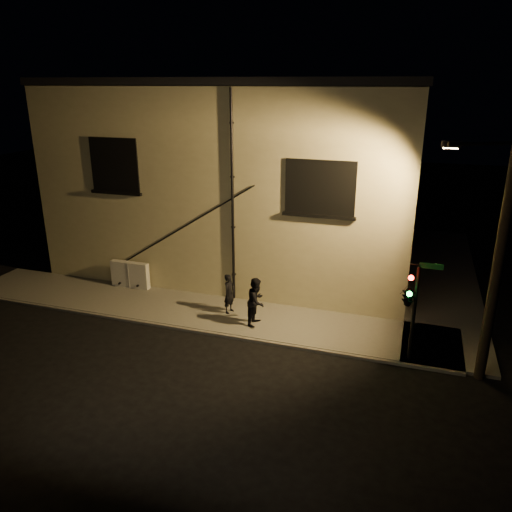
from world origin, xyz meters
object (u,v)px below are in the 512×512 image
(pedestrian_b, at_px, (257,301))
(pedestrian_a, at_px, (229,294))
(utility_cabinet, at_px, (130,275))
(traffic_signal, at_px, (409,295))
(streetlamp_pole, at_px, (496,255))

(pedestrian_b, bearing_deg, pedestrian_a, 70.23)
(utility_cabinet, height_order, traffic_signal, traffic_signal)
(pedestrian_a, xyz_separation_m, pedestrian_b, (1.30, -0.61, 0.12))
(pedestrian_b, bearing_deg, traffic_signal, -94.07)
(utility_cabinet, distance_m, streetlamp_pole, 14.46)
(utility_cabinet, relative_size, streetlamp_pole, 0.23)
(pedestrian_b, height_order, traffic_signal, traffic_signal)
(pedestrian_a, distance_m, pedestrian_b, 1.44)
(utility_cabinet, xyz_separation_m, streetlamp_pole, (13.83, -2.66, 3.28))
(pedestrian_a, xyz_separation_m, streetlamp_pole, (8.81, -1.64, 3.07))
(streetlamp_pole, bearing_deg, traffic_signal, 175.89)
(utility_cabinet, height_order, streetlamp_pole, streetlamp_pole)
(traffic_signal, bearing_deg, streetlamp_pole, -4.11)
(pedestrian_a, height_order, streetlamp_pole, streetlamp_pole)
(pedestrian_a, relative_size, traffic_signal, 0.47)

